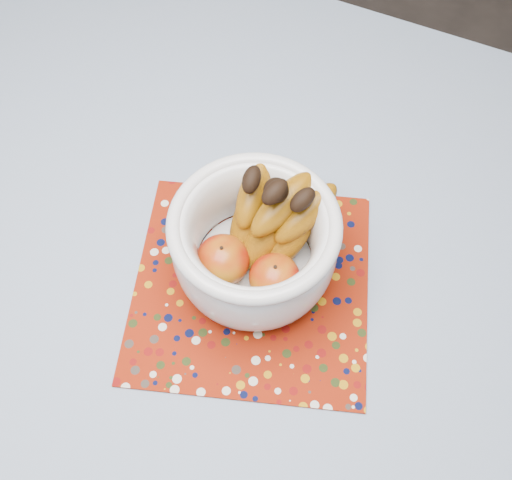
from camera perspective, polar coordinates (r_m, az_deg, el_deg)
table at (r=1.00m, az=-5.56°, el=-4.61°), size 1.20×1.20×0.75m
tablecloth at (r=0.92m, az=-5.99°, el=-2.46°), size 1.32×1.32×0.01m
placemat at (r=0.90m, az=-0.44°, el=-4.32°), size 0.44×0.44×0.00m
fruit_bowl at (r=0.84m, az=0.48°, el=0.26°), size 0.24×0.25×0.19m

